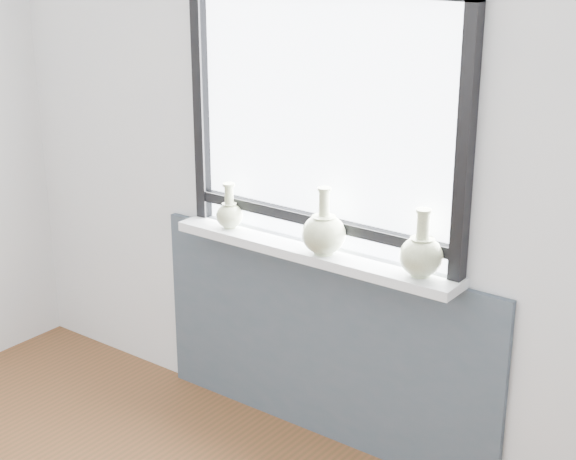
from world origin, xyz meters
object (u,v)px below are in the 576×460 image
Objects in this scene: windowsill at (312,252)px; vase_a at (229,213)px; vase_b at (324,232)px; vase_c at (422,254)px.

vase_a is at bearing -178.74° from windowsill.
windowsill is at bearing 161.04° from vase_b.
windowsill is 0.51m from vase_c.
windowsill is 6.61× the size of vase_a.
vase_a is 0.51m from vase_b.
vase_c is (0.93, 0.01, 0.02)m from vase_a.
vase_b is 0.43m from vase_c.
vase_a reaches higher than windowsill.
vase_b is 1.05× the size of vase_c.
vase_b is (0.51, -0.02, 0.02)m from vase_a.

